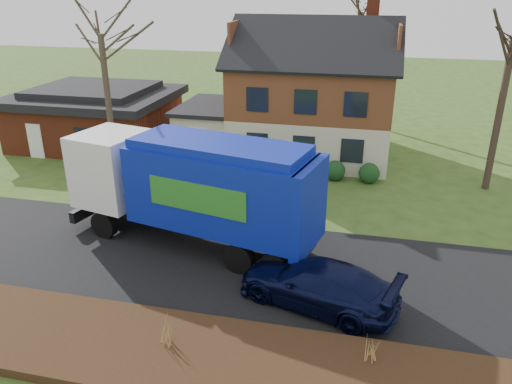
# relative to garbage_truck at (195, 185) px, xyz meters

# --- Properties ---
(ground) EXTENTS (120.00, 120.00, 0.00)m
(ground) POSITION_rel_garbage_truck_xyz_m (0.95, -1.20, -2.57)
(ground) COLOR #314A18
(ground) RESTS_ON ground
(road) EXTENTS (80.00, 7.00, 0.02)m
(road) POSITION_rel_garbage_truck_xyz_m (0.95, -1.20, -2.56)
(road) COLOR black
(road) RESTS_ON ground
(mulch_verge) EXTENTS (80.00, 3.50, 0.30)m
(mulch_verge) POSITION_rel_garbage_truck_xyz_m (0.95, -6.50, -2.42)
(mulch_verge) COLOR black
(mulch_verge) RESTS_ON ground
(main_house) EXTENTS (12.95, 8.95, 9.26)m
(main_house) POSITION_rel_garbage_truck_xyz_m (2.44, 12.70, 1.46)
(main_house) COLOR beige
(main_house) RESTS_ON ground
(ranch_house) EXTENTS (9.80, 8.20, 3.70)m
(ranch_house) POSITION_rel_garbage_truck_xyz_m (-11.05, 11.80, -0.75)
(ranch_house) COLOR maroon
(ranch_house) RESTS_ON ground
(garbage_truck) EXTENTS (10.74, 4.97, 4.45)m
(garbage_truck) POSITION_rel_garbage_truck_xyz_m (0.00, 0.00, 0.00)
(garbage_truck) COLOR black
(garbage_truck) RESTS_ON ground
(silver_sedan) EXTENTS (4.60, 1.85, 1.49)m
(silver_sedan) POSITION_rel_garbage_truck_xyz_m (-2.93, 2.40, -1.82)
(silver_sedan) COLOR #A2A3A9
(silver_sedan) RESTS_ON ground
(navy_wagon) EXTENTS (5.67, 3.58, 1.53)m
(navy_wagon) POSITION_rel_garbage_truck_xyz_m (5.16, -3.00, -1.80)
(navy_wagon) COLOR black
(navy_wagon) RESTS_ON ground
(tree_front_west) EXTENTS (3.49, 3.49, 10.39)m
(tree_front_west) POSITION_rel_garbage_truck_xyz_m (-6.95, 6.32, 5.99)
(tree_front_west) COLOR #423727
(tree_front_west) RESTS_ON ground
(grass_clump_mid) EXTENTS (0.32, 0.26, 0.89)m
(grass_clump_mid) POSITION_rel_garbage_truck_xyz_m (1.37, -6.29, -1.82)
(grass_clump_mid) COLOR #A37E48
(grass_clump_mid) RESTS_ON mulch_verge
(grass_clump_east) EXTENTS (0.31, 0.26, 0.77)m
(grass_clump_east) POSITION_rel_garbage_truck_xyz_m (6.95, -5.65, -1.88)
(grass_clump_east) COLOR tan
(grass_clump_east) RESTS_ON mulch_verge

